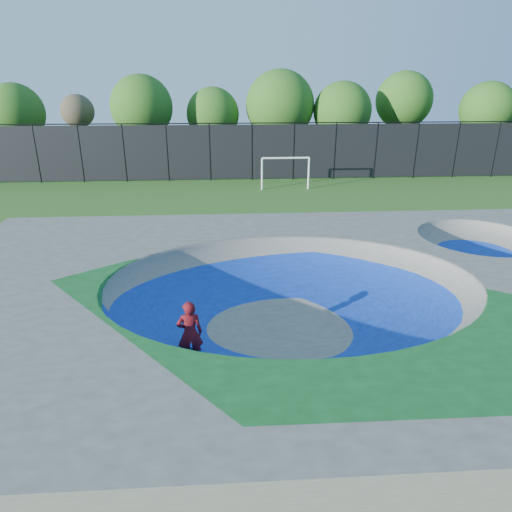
# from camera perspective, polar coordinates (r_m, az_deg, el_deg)

# --- Properties ---
(ground) EXTENTS (120.00, 120.00, 0.00)m
(ground) POSITION_cam_1_polar(r_m,az_deg,el_deg) (13.97, 4.33, -8.64)
(ground) COLOR #2D5C19
(ground) RESTS_ON ground
(skate_deck) EXTENTS (22.00, 14.00, 1.50)m
(skate_deck) POSITION_cam_1_polar(r_m,az_deg,el_deg) (13.61, 4.42, -5.91)
(skate_deck) COLOR gray
(skate_deck) RESTS_ON ground
(skater) EXTENTS (0.71, 0.52, 1.80)m
(skater) POSITION_cam_1_polar(r_m,az_deg,el_deg) (11.91, -8.26, -9.55)
(skater) COLOR #B60E14
(skater) RESTS_ON ground
(skateboard) EXTENTS (0.81, 0.41, 0.05)m
(skateboard) POSITION_cam_1_polar(r_m,az_deg,el_deg) (12.38, -8.04, -13.03)
(skateboard) COLOR black
(skateboard) RESTS_ON ground
(soccer_goal) EXTENTS (3.22, 0.12, 2.13)m
(soccer_goal) POSITION_cam_1_polar(r_m,az_deg,el_deg) (30.61, 3.71, 11.04)
(soccer_goal) COLOR white
(soccer_goal) RESTS_ON ground
(fence) EXTENTS (48.09, 0.09, 4.04)m
(fence) POSITION_cam_1_polar(r_m,az_deg,el_deg) (33.37, -0.51, 13.02)
(fence) COLOR black
(fence) RESTS_ON ground
(treeline) EXTENTS (52.10, 7.14, 7.65)m
(treeline) POSITION_cam_1_polar(r_m,az_deg,el_deg) (38.17, 1.34, 17.99)
(treeline) COLOR #4B2F25
(treeline) RESTS_ON ground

